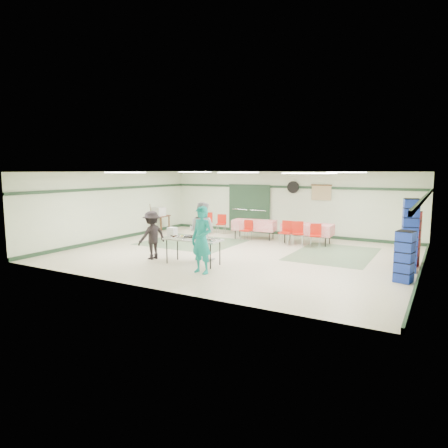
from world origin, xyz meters
The scene contains 42 objects.
floor centered at (0.00, 0.00, 0.00)m, with size 11.00×11.00×0.00m, color beige.
ceiling centered at (0.00, 0.00, 2.70)m, with size 11.00×11.00×0.00m, color white.
wall_back centered at (0.00, 4.50, 1.35)m, with size 11.00×11.00×0.00m, color beige.
wall_front centered at (0.00, -4.50, 1.35)m, with size 11.00×11.00×0.00m, color beige.
wall_left centered at (-5.50, 0.00, 1.35)m, with size 9.00×9.00×0.00m, color beige.
wall_right centered at (5.50, 0.00, 1.35)m, with size 9.00×9.00×0.00m, color beige.
trim_back centered at (0.00, 4.47, 2.05)m, with size 11.00×0.06×0.10m, color #1E3824.
baseboard_back centered at (0.00, 4.47, 0.06)m, with size 11.00×0.06×0.12m, color #1E3824.
trim_left centered at (-5.47, 0.00, 2.05)m, with size 9.00×0.06×0.10m, color #1E3824.
baseboard_left centered at (-5.47, 0.00, 0.06)m, with size 9.00×0.06×0.12m, color #1E3824.
trim_right centered at (5.47, 0.00, 2.05)m, with size 9.00×0.06×0.10m, color #1E3824.
baseboard_right centered at (5.47, 0.00, 0.06)m, with size 9.00×0.06×0.12m, color #1E3824.
green_patch_a centered at (-2.50, 1.00, 0.00)m, with size 3.50×3.00×0.01m, color #617E5C.
green_patch_b centered at (2.80, 1.50, 0.00)m, with size 2.50×3.50×0.01m, color #617E5C.
double_door_left centered at (-2.20, 4.44, 1.05)m, with size 0.90×0.06×2.10m, color gray.
double_door_right centered at (-1.25, 4.44, 1.05)m, with size 0.90×0.06×2.10m, color gray.
door_frame centered at (-1.73, 4.42, 1.05)m, with size 2.00×0.03×2.15m, color #1E3824.
wall_fan centered at (0.30, 4.44, 2.05)m, with size 0.50×0.50×0.10m, color black.
scroll_banner centered at (1.50, 4.44, 1.85)m, with size 0.80×0.02×0.60m, color tan.
serving_table centered at (-0.45, -1.97, 0.71)m, with size 1.74×0.75×0.76m.
sheet_tray_right centered at (0.04, -1.98, 0.77)m, with size 0.61×0.47×0.02m, color silver.
sheet_tray_mid centered at (-0.62, -1.90, 0.77)m, with size 0.63×0.48×0.02m, color silver.
sheet_tray_left centered at (-0.94, -2.12, 0.77)m, with size 0.59×0.45×0.02m, color silver.
baking_pan centered at (-0.46, -1.96, 0.80)m, with size 0.46×0.29×0.08m, color black.
foam_box_stack centered at (-1.22, -1.95, 0.90)m, with size 0.24×0.22×0.28m, color white.
volunteer_teal centered at (0.32, -2.71, 0.90)m, with size 0.66×0.43×1.81m, color teal.
volunteer_grey centered at (-0.53, -1.36, 0.90)m, with size 0.87×0.68×1.79m, color #95959A.
volunteer_dark centered at (-1.96, -2.01, 0.75)m, with size 0.97×0.56×1.50m, color black.
dining_table_a centered at (1.44, 2.91, 0.57)m, with size 1.88×0.87×0.77m.
dining_table_b centered at (-0.76, 2.91, 0.57)m, with size 1.80×0.99×0.77m.
chair_a centered at (1.26, 2.34, 0.55)m, with size 0.54×0.54×0.89m.
chair_b centered at (0.82, 2.35, 0.55)m, with size 0.43×0.43×0.89m.
chair_c centered at (1.93, 2.34, 0.52)m, with size 0.48×0.48×0.85m.
chair_d centered at (-0.79, 2.34, 0.50)m, with size 0.42×0.42×0.82m.
chair_loose_a centered at (-2.56, 3.39, 0.52)m, with size 0.49×0.49×0.84m.
chair_loose_b centered at (-3.18, 3.20, 0.56)m, with size 0.50×0.50×0.92m.
crate_stack_blue_a centered at (5.15, 0.14, 1.00)m, with size 0.39×0.39×2.00m, color #1B3FA3.
crate_stack_red centered at (5.15, 0.91, 0.80)m, with size 0.41×0.41×1.60m, color #A11010.
crate_stack_blue_b centered at (5.15, -1.02, 0.64)m, with size 0.40×0.40×1.29m, color #1B3FA3.
printer_table centered at (-5.15, 2.46, 0.63)m, with size 0.61×0.87×0.74m.
office_printer centered at (-5.15, 2.33, 0.94)m, with size 0.48×0.42×0.38m, color #BCBBB6.
broom centered at (-5.23, 1.91, 0.66)m, with size 0.03×0.03×1.28m, color brown.
Camera 1 is at (6.00, -11.56, 2.75)m, focal length 32.00 mm.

